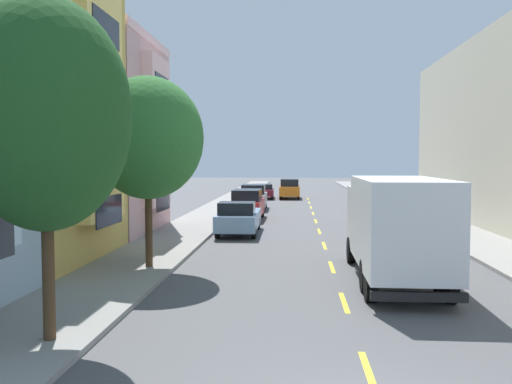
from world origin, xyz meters
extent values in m
plane|color=#4C4C4F|center=(0.00, 30.00, 0.00)|extent=(160.00, 160.00, 0.00)
cube|color=gray|center=(-7.10, 28.00, 0.07)|extent=(3.20, 120.00, 0.14)
cube|color=gray|center=(7.10, 28.00, 0.07)|extent=(3.20, 120.00, 0.14)
cube|color=yellow|center=(0.00, 2.00, 0.00)|extent=(0.14, 2.20, 0.01)
cube|color=yellow|center=(0.00, 7.00, 0.00)|extent=(0.14, 2.20, 0.01)
cube|color=yellow|center=(0.00, 12.00, 0.00)|extent=(0.14, 2.20, 0.01)
cube|color=yellow|center=(0.00, 17.00, 0.00)|extent=(0.14, 2.20, 0.01)
cube|color=yellow|center=(0.00, 22.00, 0.00)|extent=(0.14, 2.20, 0.01)
cube|color=yellow|center=(0.00, 27.00, 0.00)|extent=(0.14, 2.20, 0.01)
cube|color=yellow|center=(0.00, 32.00, 0.00)|extent=(0.14, 2.20, 0.01)
cube|color=yellow|center=(0.00, 37.00, 0.00)|extent=(0.14, 2.20, 0.01)
cube|color=yellow|center=(0.00, 42.00, 0.00)|extent=(0.14, 2.20, 0.01)
cube|color=yellow|center=(0.00, 47.00, 0.00)|extent=(0.14, 2.20, 0.01)
cube|color=#F9D572|center=(-8.42, 12.02, 5.93)|extent=(0.55, 3.72, 8.56)
cube|color=#1E232D|center=(-8.13, 12.02, 1.98)|extent=(0.04, 2.83, 1.10)
cube|color=#1E232D|center=(-8.13, 12.02, 5.27)|extent=(0.04, 2.83, 1.10)
cube|color=#1E232D|center=(-8.13, 12.02, 8.56)|extent=(0.04, 2.83, 1.10)
cube|color=#CC9E9E|center=(-15.56, 20.48, 4.88)|extent=(13.72, 8.26, 9.76)
cube|color=#FECACA|center=(-8.95, 20.48, 9.98)|extent=(0.60, 8.26, 0.44)
cube|color=#FECACA|center=(-8.42, 20.48, 5.27)|extent=(0.55, 3.72, 7.61)
cube|color=#1E232D|center=(-8.13, 20.48, 1.76)|extent=(0.04, 2.83, 1.10)
cube|color=#1E232D|center=(-8.13, 20.48, 4.68)|extent=(0.04, 2.83, 1.10)
cube|color=#1E232D|center=(-8.13, 20.48, 7.61)|extent=(0.04, 2.83, 1.10)
cylinder|color=#47331E|center=(-6.40, 3.03, 1.56)|extent=(0.25, 0.25, 2.85)
ellipsoid|color=#1E4C1E|center=(-6.40, 3.03, 4.78)|extent=(3.47, 3.47, 4.78)
cylinder|color=#47331E|center=(-6.40, 11.00, 1.58)|extent=(0.25, 0.25, 2.88)
ellipsoid|color=#2D6B2D|center=(-6.40, 11.00, 4.60)|extent=(3.85, 3.85, 4.23)
cube|color=white|center=(1.79, 8.79, 1.98)|extent=(2.46, 5.76, 2.64)
cube|color=white|center=(1.83, 12.81, 1.76)|extent=(2.33, 1.93, 2.20)
cube|color=black|center=(1.84, 13.71, 2.24)|extent=(2.02, 0.10, 0.97)
cube|color=black|center=(1.76, 6.00, 0.43)|extent=(2.40, 0.19, 0.24)
cylinder|color=black|center=(2.89, 12.85, 0.48)|extent=(0.29, 0.96, 0.96)
cylinder|color=black|center=(0.77, 12.87, 0.48)|extent=(0.29, 0.96, 0.96)
cylinder|color=black|center=(2.83, 7.11, 0.48)|extent=(0.29, 0.96, 0.96)
cylinder|color=black|center=(0.71, 7.13, 0.48)|extent=(0.29, 0.96, 0.96)
cylinder|color=black|center=(2.84, 8.21, 0.48)|extent=(0.29, 0.96, 0.96)
cylinder|color=black|center=(0.72, 8.23, 0.48)|extent=(0.29, 0.96, 0.96)
cube|color=black|center=(4.50, 22.91, 0.63)|extent=(1.92, 4.55, 0.60)
cube|color=black|center=(4.50, 22.68, 1.18)|extent=(1.64, 2.20, 0.50)
cylinder|color=black|center=(5.25, 24.46, 0.33)|extent=(0.24, 0.67, 0.66)
cylinder|color=black|center=(3.67, 24.42, 0.33)|extent=(0.24, 0.67, 0.66)
cylinder|color=black|center=(5.33, 21.40, 0.33)|extent=(0.24, 0.67, 0.66)
cylinder|color=black|center=(3.75, 21.36, 0.33)|extent=(0.24, 0.67, 0.66)
cube|color=#AD1E1E|center=(-4.37, 27.68, 0.78)|extent=(2.01, 4.82, 0.90)
cube|color=black|center=(-4.37, 27.68, 1.58)|extent=(1.75, 2.80, 0.70)
cylinder|color=black|center=(-5.26, 26.06, 0.33)|extent=(0.23, 0.66, 0.66)
cylinder|color=black|center=(-3.53, 26.03, 0.33)|extent=(0.23, 0.66, 0.66)
cylinder|color=black|center=(-5.22, 29.32, 0.33)|extent=(0.23, 0.66, 0.66)
cylinder|color=black|center=(-3.49, 29.30, 0.33)|extent=(0.23, 0.66, 0.66)
cube|color=#B2B5BA|center=(-4.48, 34.83, 0.78)|extent=(2.03, 4.83, 0.90)
cube|color=black|center=(-4.48, 34.83, 1.58)|extent=(1.76, 2.81, 0.70)
cylinder|color=black|center=(-5.31, 33.19, 0.33)|extent=(0.23, 0.66, 0.66)
cylinder|color=black|center=(-3.59, 33.22, 0.33)|extent=(0.23, 0.66, 0.66)
cylinder|color=black|center=(-5.37, 36.45, 0.33)|extent=(0.23, 0.66, 0.66)
cylinder|color=black|center=(-3.64, 36.48, 0.33)|extent=(0.23, 0.66, 0.66)
cube|color=#7A9EC6|center=(-4.22, 20.78, 0.73)|extent=(2.03, 5.31, 0.80)
cube|color=black|center=(-4.21, 19.62, 1.43)|extent=(1.77, 1.60, 0.60)
cylinder|color=black|center=(-5.10, 18.97, 0.33)|extent=(0.22, 0.66, 0.66)
cylinder|color=black|center=(-3.32, 18.99, 0.33)|extent=(0.22, 0.66, 0.66)
cylinder|color=black|center=(-5.12, 22.58, 0.33)|extent=(0.22, 0.66, 0.66)
cylinder|color=black|center=(-3.34, 22.59, 0.33)|extent=(0.22, 0.66, 0.66)
cube|color=maroon|center=(-4.29, 46.87, 0.63)|extent=(1.89, 4.53, 0.60)
cube|color=black|center=(-4.29, 47.09, 1.18)|extent=(1.63, 2.19, 0.50)
cylinder|color=black|center=(-5.05, 45.32, 0.33)|extent=(0.23, 0.66, 0.66)
cylinder|color=black|center=(-3.47, 45.35, 0.33)|extent=(0.23, 0.66, 0.66)
cylinder|color=black|center=(-5.11, 48.38, 0.33)|extent=(0.23, 0.66, 0.66)
cylinder|color=black|center=(-3.53, 48.41, 0.33)|extent=(0.23, 0.66, 0.66)
cube|color=orange|center=(-1.80, 47.20, 0.78)|extent=(1.95, 4.80, 0.90)
cube|color=black|center=(-1.80, 47.20, 1.58)|extent=(1.72, 2.78, 0.70)
cylinder|color=black|center=(-2.67, 45.57, 0.33)|extent=(0.22, 0.66, 0.66)
cylinder|color=black|center=(-0.94, 45.57, 0.33)|extent=(0.22, 0.66, 0.66)
cylinder|color=black|center=(-2.67, 48.83, 0.33)|extent=(0.22, 0.66, 0.66)
cylinder|color=black|center=(-0.93, 48.83, 0.33)|extent=(0.22, 0.66, 0.66)
camera|label=1|loc=(-1.36, -8.04, 3.86)|focal=39.30mm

